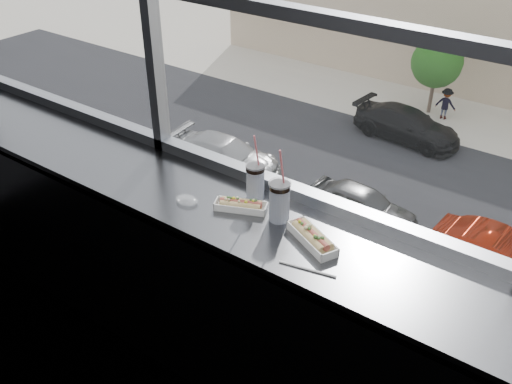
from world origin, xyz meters
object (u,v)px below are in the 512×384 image
Objects in this scene: soda_cup_right at (280,199)px; tree_left at (437,62)px; pedestrian_a at (446,101)px; hotdog_tray_right at (312,237)px; car_near_a at (225,150)px; hotdog_tray_left at (241,205)px; soda_cup_left at (255,180)px; loose_straw at (307,269)px; car_near_b at (362,200)px; car_near_c at (500,248)px; wrapper at (187,200)px; car_far_a at (408,120)px.

tree_left is at bearing 106.39° from soda_cup_right.
tree_left reaches higher than pedestrian_a.
hotdog_tray_right is at bearing -73.24° from tree_left.
hotdog_tray_left is at bearing -145.24° from car_near_a.
soda_cup_left reaches higher than loose_straw.
loose_straw reaches higher than car_near_b.
hotdog_tray_right is 0.05× the size of car_near_a.
hotdog_tray_left is 0.04× the size of car_near_c.
car_near_c is (-1.34, 16.28, -11.03)m from hotdog_tray_right.
tree_left is (-8.60, 28.45, -9.13)m from loose_straw.
wrapper is 23.68m from car_near_a.
soda_cup_left reaches higher than wrapper.
hotdog_tray_left reaches higher than car_near_b.
loose_straw is 19.84m from car_near_c.
loose_straw is 20.94m from car_near_b.
car_far_a is at bearing 13.60° from car_near_b.
soda_cup_right reaches higher than hotdog_tray_right.
pedestrian_a is at bearing 131.26° from hotdog_tray_right.
soda_cup_right reaches higher than pedestrian_a.
soda_cup_right is 1.53× the size of loose_straw.
car_near_a is at bearing 129.95° from soda_cup_right.
car_near_a reaches higher than car_near_c.
car_far_a is at bearing 44.47° from car_near_c.
car_near_b is (-6.75, 16.28, -11.03)m from hotdog_tray_right.
tree_left is at bearing 9.83° from car_far_a.
hotdog_tray_left reaches higher than tree_left.
tree_left is at bearing 11.46° from car_near_b.
car_near_c is at bearing 92.36° from wrapper.
pedestrian_a is at bearing -33.02° from car_near_a.
car_near_a is at bearing 61.70° from pedestrian_a.
wrapper is (-0.67, -0.08, -0.02)m from hotdog_tray_right.
soda_cup_right is 23.88m from car_near_a.
soda_cup_left reaches higher than car_near_b.
tree_left is (-8.10, 28.13, -9.23)m from soda_cup_left.
soda_cup_right is at bearing -144.77° from car_near_a.
pedestrian_a is (-7.31, 27.86, -11.11)m from soda_cup_right.
wrapper is 27.77m from car_far_a.
car_near_a is at bearing 156.46° from hotdog_tray_right.
wrapper reaches higher than pedestrian_a.
soda_cup_left is at bearing -173.24° from hotdog_tray_right.
wrapper is at bearing -146.71° from hotdog_tray_right.
soda_cup_left reaches higher than car_near_a.
hotdog_tray_left is 0.13× the size of pedestrian_a.
tree_left is (-0.28, 4.00, 1.83)m from car_far_a.
hotdog_tray_right reaches higher than loose_straw.
soda_cup_left reaches higher than hotdog_tray_right.
car_far_a is at bearing -85.97° from tree_left.
soda_cup_left is 0.06× the size of car_near_c.
tree_left is (-0.99, 0.35, 1.87)m from pedestrian_a.
hotdog_tray_right is 2.71× the size of wrapper.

